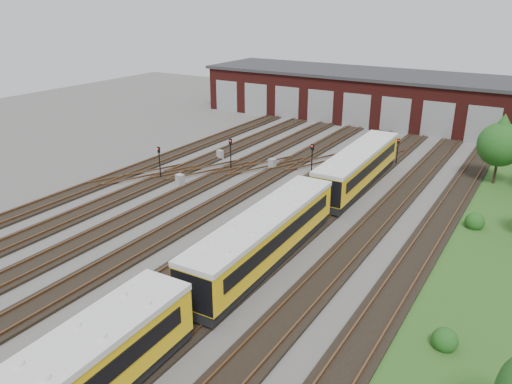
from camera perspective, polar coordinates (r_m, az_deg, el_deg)
The scene contains 16 objects.
ground at distance 36.41m, azimuth -5.26°, elevation -4.18°, with size 120.00×120.00×0.00m, color #484643.
track_network at distance 36.88m, azimuth -4.93°, elevation -3.63°, with size 30.40×70.00×0.33m.
maintenance_shed at distance 70.18m, azimuth 14.75°, elevation 10.43°, with size 51.00×12.50×6.35m.
metro_train at distance 30.77m, azimuth 1.00°, elevation -5.13°, with size 3.11×46.99×3.08m.
signal_mast_0 at distance 46.32m, azimuth -10.99°, elevation 3.79°, with size 0.31×0.30×3.06m.
signal_mast_1 at distance 47.88m, azimuth -2.93°, elevation 4.80°, with size 0.32×0.31×3.15m.
signal_mast_2 at distance 46.03m, azimuth 6.42°, elevation 4.07°, with size 0.28×0.26×3.23m.
signal_mast_3 at distance 51.36m, azimuth 15.90°, elevation 4.83°, with size 0.27×0.26×2.73m.
relay_cabinet_0 at distance 44.49m, azimuth -8.67°, elevation 1.29°, with size 0.68×0.57×1.14m, color #989A9D.
relay_cabinet_1 at distance 51.85m, azimuth -4.13°, elevation 4.27°, with size 0.57×0.48×0.96m, color #989A9D.
relay_cabinet_2 at distance 48.56m, azimuth 1.87°, elevation 3.20°, with size 0.64×0.54×1.07m, color #989A9D.
relay_cabinet_3 at distance 44.93m, azimuth 11.81°, elevation 1.09°, with size 0.52×0.43×0.86m, color #989A9D.
relay_cabinet_4 at distance 45.18m, azimuth 10.42°, elevation 1.35°, with size 0.56×0.47×0.93m, color #989A9D.
tree_0 at distance 48.59m, azimuth 26.22°, elevation 5.42°, with size 3.87×3.87×6.41m.
bush_0 at distance 26.17m, azimuth 20.83°, elevation -15.23°, with size 1.24×1.24×1.24m, color #134213.
bush_1 at distance 39.39m, azimuth 23.76°, elevation -2.86°, with size 1.39×1.39×1.39m, color #134213.
Camera 1 is at (19.96, -26.16, 15.60)m, focal length 35.00 mm.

